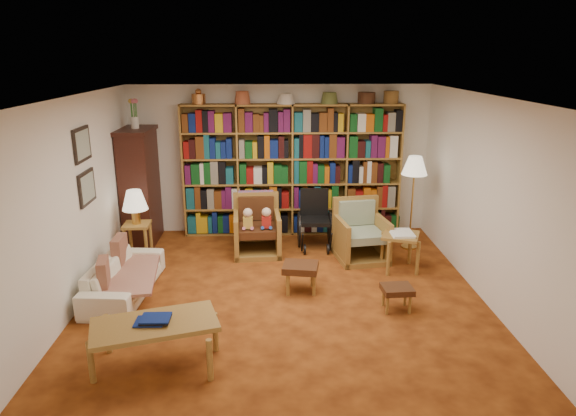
{
  "coord_description": "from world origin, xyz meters",
  "views": [
    {
      "loc": [
        -0.15,
        -6.05,
        2.96
      ],
      "look_at": [
        0.07,
        0.6,
        0.97
      ],
      "focal_mm": 32.0,
      "sensor_mm": 36.0,
      "label": 1
    }
  ],
  "objects_px": {
    "side_table_lamp": "(138,233)",
    "floor_lamp": "(415,169)",
    "armchair_leather": "(257,228)",
    "armchair_sage": "(360,235)",
    "coffee_table": "(155,327)",
    "wheelchair": "(315,221)",
    "side_table_papers": "(400,240)",
    "sofa": "(124,277)",
    "footstool_b": "(397,291)",
    "footstool_a": "(300,269)"
  },
  "relations": [
    {
      "from": "side_table_papers",
      "to": "coffee_table",
      "type": "bearing_deg",
      "value": -142.37
    },
    {
      "from": "wheelchair",
      "to": "footstool_a",
      "type": "xyz_separation_m",
      "value": [
        -0.32,
        -1.64,
        -0.11
      ]
    },
    {
      "from": "side_table_lamp",
      "to": "side_table_papers",
      "type": "height_order",
      "value": "side_table_papers"
    },
    {
      "from": "wheelchair",
      "to": "side_table_papers",
      "type": "xyz_separation_m",
      "value": [
        1.13,
        -0.99,
        0.03
      ]
    },
    {
      "from": "sofa",
      "to": "floor_lamp",
      "type": "height_order",
      "value": "floor_lamp"
    },
    {
      "from": "armchair_leather",
      "to": "armchair_sage",
      "type": "xyz_separation_m",
      "value": [
        1.56,
        -0.29,
        -0.03
      ]
    },
    {
      "from": "sofa",
      "to": "side_table_papers",
      "type": "height_order",
      "value": "side_table_papers"
    },
    {
      "from": "armchair_sage",
      "to": "coffee_table",
      "type": "height_order",
      "value": "armchair_sage"
    },
    {
      "from": "armchair_sage",
      "to": "footstool_b",
      "type": "xyz_separation_m",
      "value": [
        0.16,
        -1.71,
        -0.09
      ]
    },
    {
      "from": "floor_lamp",
      "to": "footstool_a",
      "type": "height_order",
      "value": "floor_lamp"
    },
    {
      "from": "side_table_papers",
      "to": "footstool_a",
      "type": "relative_size",
      "value": 1.26
    },
    {
      "from": "side_table_lamp",
      "to": "floor_lamp",
      "type": "bearing_deg",
      "value": 4.66
    },
    {
      "from": "armchair_leather",
      "to": "armchair_sage",
      "type": "relative_size",
      "value": 1.02
    },
    {
      "from": "armchair_leather",
      "to": "sofa",
      "type": "bearing_deg",
      "value": -139.13
    },
    {
      "from": "wheelchair",
      "to": "footstool_b",
      "type": "xyz_separation_m",
      "value": [
        0.81,
        -2.2,
        -0.17
      ]
    },
    {
      "from": "footstool_b",
      "to": "coffee_table",
      "type": "distance_m",
      "value": 2.85
    },
    {
      "from": "floor_lamp",
      "to": "coffee_table",
      "type": "distance_m",
      "value": 4.66
    },
    {
      "from": "side_table_lamp",
      "to": "floor_lamp",
      "type": "distance_m",
      "value": 4.3
    },
    {
      "from": "armchair_sage",
      "to": "floor_lamp",
      "type": "bearing_deg",
      "value": 22.61
    },
    {
      "from": "side_table_lamp",
      "to": "footstool_b",
      "type": "bearing_deg",
      "value": -26.31
    },
    {
      "from": "side_table_lamp",
      "to": "coffee_table",
      "type": "relative_size",
      "value": 0.43
    },
    {
      "from": "sofa",
      "to": "coffee_table",
      "type": "xyz_separation_m",
      "value": [
        0.76,
        -1.63,
        0.19
      ]
    },
    {
      "from": "armchair_leather",
      "to": "wheelchair",
      "type": "bearing_deg",
      "value": 11.97
    },
    {
      "from": "armchair_leather",
      "to": "side_table_lamp",
      "type": "bearing_deg",
      "value": -171.2
    },
    {
      "from": "side_table_lamp",
      "to": "footstool_a",
      "type": "xyz_separation_m",
      "value": [
        2.37,
        -1.18,
        -0.1
      ]
    },
    {
      "from": "side_table_papers",
      "to": "footstool_b",
      "type": "xyz_separation_m",
      "value": [
        -0.32,
        -1.21,
        -0.2
      ]
    },
    {
      "from": "footstool_b",
      "to": "footstool_a",
      "type": "bearing_deg",
      "value": 153.97
    },
    {
      "from": "side_table_lamp",
      "to": "footstool_b",
      "type": "distance_m",
      "value": 3.9
    },
    {
      "from": "wheelchair",
      "to": "footstool_b",
      "type": "height_order",
      "value": "wheelchair"
    },
    {
      "from": "wheelchair",
      "to": "floor_lamp",
      "type": "distance_m",
      "value": 1.74
    },
    {
      "from": "armchair_leather",
      "to": "footstool_b",
      "type": "distance_m",
      "value": 2.64
    },
    {
      "from": "armchair_leather",
      "to": "floor_lamp",
      "type": "relative_size",
      "value": 0.61
    },
    {
      "from": "sofa",
      "to": "footstool_b",
      "type": "bearing_deg",
      "value": -95.16
    },
    {
      "from": "wheelchair",
      "to": "side_table_papers",
      "type": "relative_size",
      "value": 1.47
    },
    {
      "from": "sofa",
      "to": "coffee_table",
      "type": "relative_size",
      "value": 1.21
    },
    {
      "from": "side_table_lamp",
      "to": "sofa",
      "type": "bearing_deg",
      "value": -85.13
    },
    {
      "from": "side_table_papers",
      "to": "footstool_b",
      "type": "bearing_deg",
      "value": -104.99
    },
    {
      "from": "armchair_sage",
      "to": "wheelchair",
      "type": "xyz_separation_m",
      "value": [
        -0.65,
        0.48,
        0.08
      ]
    },
    {
      "from": "side_table_lamp",
      "to": "coffee_table",
      "type": "height_order",
      "value": "side_table_lamp"
    },
    {
      "from": "side_table_papers",
      "to": "footstool_a",
      "type": "bearing_deg",
      "value": -155.72
    },
    {
      "from": "side_table_lamp",
      "to": "floor_lamp",
      "type": "relative_size",
      "value": 0.38
    },
    {
      "from": "footstool_a",
      "to": "footstool_b",
      "type": "distance_m",
      "value": 1.26
    },
    {
      "from": "sofa",
      "to": "footstool_b",
      "type": "height_order",
      "value": "sofa"
    },
    {
      "from": "armchair_leather",
      "to": "wheelchair",
      "type": "height_order",
      "value": "wheelchair"
    },
    {
      "from": "floor_lamp",
      "to": "coffee_table",
      "type": "bearing_deg",
      "value": -136.7
    },
    {
      "from": "sofa",
      "to": "floor_lamp",
      "type": "bearing_deg",
      "value": -65.58
    },
    {
      "from": "sofa",
      "to": "coffee_table",
      "type": "distance_m",
      "value": 1.81
    },
    {
      "from": "footstool_b",
      "to": "coffee_table",
      "type": "relative_size",
      "value": 0.29
    },
    {
      "from": "footstool_a",
      "to": "coffee_table",
      "type": "bearing_deg",
      "value": -132.83
    },
    {
      "from": "sofa",
      "to": "footstool_a",
      "type": "bearing_deg",
      "value": -85.96
    }
  ]
}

